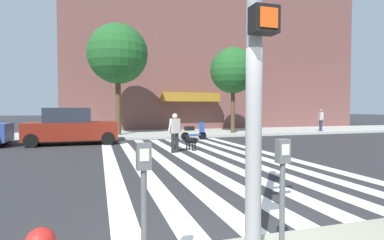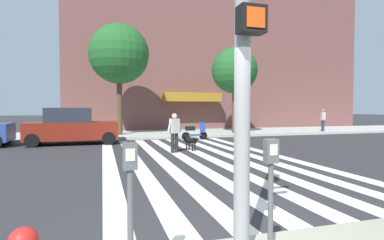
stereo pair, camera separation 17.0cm
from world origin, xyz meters
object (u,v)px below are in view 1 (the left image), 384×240
street_tree_nearest (118,54)px  parked_car_behind_first (71,127)px  parked_scooter (194,132)px  dog_on_leash (190,140)px  street_tree_middle (233,71)px  parking_meter_curbside (282,183)px  parking_meter_second_along (144,192)px  pedestrian_bystander (321,119)px  pedestrian_dog_walker (175,131)px

street_tree_nearest → parked_car_behind_first: bearing=-126.7°
parked_scooter → dog_on_leash: 4.41m
street_tree_nearest → dog_on_leash: 9.29m
parked_car_behind_first → street_tree_middle: size_ratio=0.76×
parked_scooter → street_tree_middle: size_ratio=0.27×
parked_car_behind_first → parking_meter_curbside: bearing=-76.8°
parking_meter_curbside → parking_meter_second_along: 1.50m
street_tree_middle → street_tree_nearest: bearing=174.9°
parked_car_behind_first → parked_scooter: bearing=1.5°
parking_meter_second_along → dog_on_leash: (3.44, 9.87, -0.59)m
parking_meter_curbside → pedestrian_bystander: 21.33m
parked_car_behind_first → street_tree_middle: bearing=15.1°
parked_car_behind_first → pedestrian_dog_walker: size_ratio=2.74×
dog_on_leash → pedestrian_bystander: size_ratio=0.58×
parking_meter_second_along → pedestrian_dog_walker: 9.72m
street_tree_middle → parked_scooter: bearing=-144.6°
parked_car_behind_first → dog_on_leash: parked_car_behind_first is taller
parking_meter_second_along → street_tree_middle: bearing=62.7°
parked_scooter → dog_on_leash: parked_scooter is taller
parked_scooter → pedestrian_dog_walker: bearing=-116.3°
parking_meter_curbside → parking_meter_second_along: bearing=177.2°
parking_meter_curbside → street_tree_middle: street_tree_middle is taller
pedestrian_dog_walker → pedestrian_bystander: pedestrian_bystander is taller
parking_meter_second_along → pedestrian_dog_walker: size_ratio=0.83×
parking_meter_curbside → dog_on_leash: 10.14m
parked_scooter → dog_on_leash: size_ratio=1.70×
street_tree_nearest → dog_on_leash: size_ratio=7.47×
parking_meter_curbside → pedestrian_dog_walker: pedestrian_dog_walker is taller
parked_scooter → street_tree_middle: street_tree_middle is taller
street_tree_nearest → pedestrian_dog_walker: bearing=-77.3°
parking_meter_curbside → street_tree_nearest: (-0.67, 17.40, 4.30)m
parked_car_behind_first → street_tree_nearest: (2.59, 3.48, 4.44)m
parked_car_behind_first → pedestrian_dog_walker: parked_car_behind_first is taller
parking_meter_second_along → parked_car_behind_first: 13.95m
parked_car_behind_first → pedestrian_dog_walker: bearing=-45.6°
parking_meter_curbside → parked_scooter: (3.42, 14.09, -0.55)m
street_tree_middle → parking_meter_second_along: bearing=-117.3°
street_tree_nearest → pedestrian_bystander: bearing=-5.1°
parked_car_behind_first → street_tree_nearest: 6.21m
street_tree_middle → pedestrian_bystander: size_ratio=3.63×
parking_meter_curbside → pedestrian_bystander: bearing=48.9°
street_tree_middle → dog_on_leash: street_tree_middle is taller
street_tree_nearest → pedestrian_bystander: size_ratio=4.35×
parked_car_behind_first → pedestrian_dog_walker: (4.39, -4.48, 0.03)m
parked_car_behind_first → parking_meter_second_along: bearing=-82.8°
pedestrian_dog_walker → dog_on_leash: 1.07m
pedestrian_bystander → street_tree_nearest: bearing=174.9°
parking_meter_second_along → parked_car_behind_first: size_ratio=0.30×
parking_meter_curbside → parking_meter_second_along: size_ratio=1.00×
pedestrian_dog_walker → street_tree_nearest: bearing=102.7°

